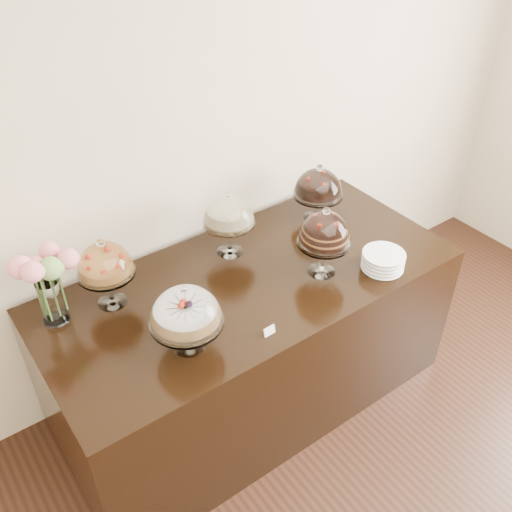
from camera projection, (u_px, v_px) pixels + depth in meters
wall_back at (205, 130)px, 3.00m from camera, size 5.00×0.04×3.00m
display_counter at (251, 340)px, 3.23m from camera, size 2.20×1.00×0.90m
cake_stand_sugar_sponge at (186, 310)px, 2.44m from camera, size 0.33×0.33×0.35m
cake_stand_choco_layer at (325, 231)px, 2.85m from camera, size 0.27×0.27×0.40m
cake_stand_cheesecake at (229, 214)px, 3.00m from camera, size 0.28×0.28×0.38m
cake_stand_dark_choco at (318, 185)px, 3.29m from camera, size 0.29×0.29×0.35m
cake_stand_fruit_tart at (105, 263)px, 2.67m from camera, size 0.28×0.28×0.38m
flower_vase at (45, 276)px, 2.55m from camera, size 0.31×0.26×0.42m
plate_stack at (383, 261)px, 3.00m from camera, size 0.22×0.22×0.09m
price_card_left at (269, 331)px, 2.62m from camera, size 0.06×0.02×0.04m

